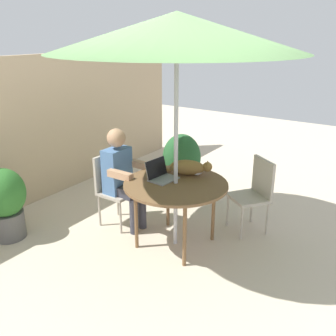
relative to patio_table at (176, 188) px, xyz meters
The scene contains 11 objects.
ground_plane 0.69m from the patio_table, ahead, with size 14.00×14.00×0.00m, color beige.
fence_back 2.31m from the patio_table, 90.00° to the left, with size 5.95×0.08×2.00m, color tan.
patio_table is the anchor object (origin of this frame).
patio_umbrella 1.58m from the patio_table, ahead, with size 2.48×2.48×2.45m.
chair_occupied 0.93m from the patio_table, 90.00° to the left, with size 0.40×0.40×0.89m.
chair_empty 1.02m from the patio_table, 36.49° to the right, with size 0.56×0.56×0.89m.
person_seated 0.76m from the patio_table, 90.00° to the left, with size 0.48×0.48×1.23m.
laptop 0.24m from the patio_table, 89.59° to the left, with size 0.32×0.28×0.21m.
cat 0.33m from the patio_table, ahead, with size 0.34×0.62×0.17m.
potted_plant_near_fence 1.25m from the patio_table, 29.03° to the left, with size 0.53×0.53×0.95m.
potted_plant_by_chair 1.96m from the patio_table, 119.75° to the left, with size 0.49×0.49×0.85m.
Camera 1 is at (-3.15, -2.02, 2.28)m, focal length 40.22 mm.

